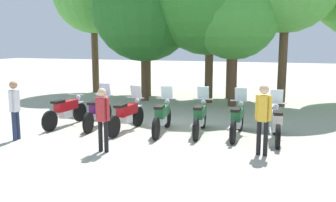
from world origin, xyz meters
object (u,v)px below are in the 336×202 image
Objects in this scene: motorcycle_1 at (98,111)px; motorcycle_6 at (277,122)px; motorcycle_0 at (66,111)px; person_0 at (263,114)px; person_1 at (15,106)px; motorcycle_3 at (162,116)px; motorcycle_4 at (200,117)px; motorcycle_2 at (127,115)px; tree_5 at (234,15)px; motorcycle_5 at (237,119)px; tree_1 at (144,10)px; person_2 at (103,115)px.

motorcycle_6 is at bearing -95.61° from motorcycle_1.
motorcycle_0 is 6.47m from person_0.
person_1 is at bearing 174.17° from motorcycle_0.
motorcycle_3 is 1.13m from motorcycle_4.
motorcycle_2 is 0.38× the size of tree_5.
motorcycle_5 is at bearing 40.78° from person_0.
person_2 is at bearing -74.98° from tree_1.
person_1 is (-1.42, -2.13, 0.46)m from motorcycle_1.
person_2 reaches higher than motorcycle_2.
tree_5 is (3.45, 5.35, 3.32)m from motorcycle_1.
motorcycle_3 is at bearing 88.13° from motorcycle_6.
person_1 is 0.26× the size of tree_1.
person_0 is 0.27× the size of tree_1.
person_1 is at bearing 130.74° from motorcycle_2.
motorcycle_4 is (4.40, 0.40, 0.01)m from motorcycle_0.
person_0 reaches higher than motorcycle_1.
motorcycle_6 is 7.31m from person_1.
tree_1 is (-2.87, 5.62, 3.64)m from motorcycle_3.
motorcycle_1 and motorcycle_4 have the same top height.
person_2 is (-1.85, -2.58, 0.42)m from motorcycle_4.
person_0 reaches higher than person_2.
person_2 is 0.25× the size of tree_1.
motorcycle_5 is (5.51, 0.43, 0.01)m from motorcycle_0.
tree_5 is at bearing 28.37° from person_0.
person_2 reaches higher than motorcycle_3.
person_1 is at bearing 90.93° from person_2.
motorcycle_1 is at bearing -76.87° from motorcycle_0.
tree_1 is (-3.97, 5.36, 3.64)m from motorcycle_4.
motorcycle_6 is at bearing -83.45° from motorcycle_0.
motorcycle_4 reaches higher than motorcycle_0.
motorcycle_1 and motorcycle_3 have the same top height.
motorcycle_2 and motorcycle_4 have the same top height.
person_0 is at bearing 164.90° from motorcycle_6.
motorcycle_4 is at bearing -91.62° from tree_5.
motorcycle_0 is 2.21m from motorcycle_2.
person_1 reaches higher than motorcycle_1.
motorcycle_3 is 4.20m from person_1.
tree_1 reaches higher than motorcycle_6.
motorcycle_0 is 7.90m from tree_5.
motorcycle_0 is 1.00× the size of motorcycle_4.
motorcycle_5 is at bearing -78.63° from motorcycle_2.
person_2 reaches higher than motorcycle_4.
motorcycle_3 is at bearing 79.92° from person_0.
motorcycle_3 is 2.47m from person_2.
person_1 is (-2.53, -1.92, 0.46)m from motorcycle_2.
person_2 is 8.82m from tree_1.
person_0 reaches higher than motorcycle_3.
motorcycle_0 is at bearing -94.25° from tree_1.
motorcycle_6 reaches higher than motorcycle_0.
motorcycle_4 is at bearing -83.36° from motorcycle_3.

